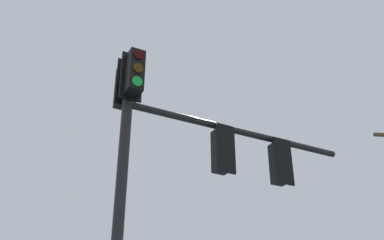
% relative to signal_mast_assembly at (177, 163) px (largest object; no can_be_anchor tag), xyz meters
% --- Properties ---
extents(signal_mast_assembly, '(4.32, 3.87, 7.29)m').
position_rel_signal_mast_assembly_xyz_m(signal_mast_assembly, '(0.00, 0.00, 0.00)').
color(signal_mast_assembly, black).
rests_on(signal_mast_assembly, ground).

